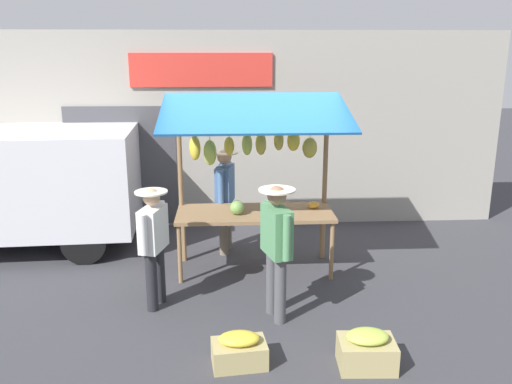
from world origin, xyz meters
The scene contains 8 objects.
ground_plane centered at (0.00, 0.00, 0.00)m, with size 40.00×40.00×0.00m, color #38383D.
street_backdrop centered at (0.05, -2.20, 1.70)m, with size 9.00×0.30×3.40m.
market_stall centered at (0.00, -0.06, 1.57)m, with size 2.50×1.46×2.50m.
vendor_with_sunhat centered at (0.42, -0.75, 0.96)m, with size 0.42×0.69×1.63m.
shopper_in_striped_shirt centered at (1.29, 1.05, 0.88)m, with size 0.39×0.64×1.52m.
shopper_with_shopping_bag centered at (-0.17, 1.43, 0.96)m, with size 0.42×0.67×1.62m.
produce_crate_near centered at (0.29, 2.41, 0.16)m, with size 0.59×0.42×0.36m.
produce_crate_side centered at (-0.99, 2.51, 0.18)m, with size 0.58×0.44×0.40m.
Camera 1 is at (0.40, 7.24, 3.15)m, focal length 37.74 mm.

